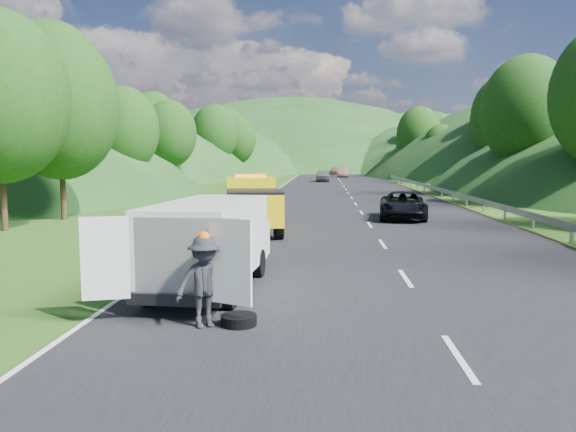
# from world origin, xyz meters

# --- Properties ---
(ground) EXTENTS (320.00, 320.00, 0.00)m
(ground) POSITION_xyz_m (0.00, 0.00, 0.00)
(ground) COLOR #38661E
(ground) RESTS_ON ground
(road_surface) EXTENTS (14.00, 200.00, 0.02)m
(road_surface) POSITION_xyz_m (3.00, 40.00, 0.01)
(road_surface) COLOR black
(road_surface) RESTS_ON ground
(guardrail) EXTENTS (0.06, 140.00, 1.52)m
(guardrail) POSITION_xyz_m (10.30, 52.50, 0.00)
(guardrail) COLOR gray
(guardrail) RESTS_ON ground
(tree_line_left) EXTENTS (14.00, 140.00, 14.00)m
(tree_line_left) POSITION_xyz_m (-19.00, 60.00, 0.00)
(tree_line_left) COLOR #245218
(tree_line_left) RESTS_ON ground
(tree_line_right) EXTENTS (14.00, 140.00, 14.00)m
(tree_line_right) POSITION_xyz_m (23.00, 60.00, 0.00)
(tree_line_right) COLOR #245218
(tree_line_right) RESTS_ON ground
(hills_backdrop) EXTENTS (201.00, 288.60, 44.00)m
(hills_backdrop) POSITION_xyz_m (6.50, 134.70, 0.00)
(hills_backdrop) COLOR #2D5B23
(hills_backdrop) RESTS_ON ground
(tow_truck) EXTENTS (3.14, 6.11, 2.50)m
(tow_truck) POSITION_xyz_m (-2.29, 6.87, 1.22)
(tow_truck) COLOR black
(tow_truck) RESTS_ON ground
(white_van) EXTENTS (3.38, 6.35, 2.20)m
(white_van) POSITION_xyz_m (-1.98, -3.50, 1.24)
(white_van) COLOR black
(white_van) RESTS_ON ground
(woman) EXTENTS (0.48, 0.63, 1.63)m
(woman) POSITION_xyz_m (-2.97, 0.44, 0.00)
(woman) COLOR silver
(woman) RESTS_ON ground
(child) EXTENTS (0.64, 0.61, 1.04)m
(child) POSITION_xyz_m (-1.65, -1.29, 0.00)
(child) COLOR tan
(child) RESTS_ON ground
(worker) EXTENTS (1.31, 1.15, 1.76)m
(worker) POSITION_xyz_m (-1.47, -6.61, 0.00)
(worker) COLOR black
(worker) RESTS_ON ground
(suitcase) EXTENTS (0.42, 0.27, 0.63)m
(suitcase) POSITION_xyz_m (-4.87, 0.28, 0.32)
(suitcase) COLOR brown
(suitcase) RESTS_ON ground
(spare_tire) EXTENTS (0.71, 0.71, 0.20)m
(spare_tire) POSITION_xyz_m (-0.84, -6.46, 0.00)
(spare_tire) COLOR black
(spare_tire) RESTS_ON ground
(passing_suv) EXTENTS (2.88, 5.34, 1.42)m
(passing_suv) POSITION_xyz_m (4.94, 12.78, 0.00)
(passing_suv) COLOR black
(passing_suv) RESTS_ON ground
(dist_car_a) EXTENTS (1.89, 4.70, 1.60)m
(dist_car_a) POSITION_xyz_m (0.61, 58.36, 0.00)
(dist_car_a) COLOR #525156
(dist_car_a) RESTS_ON ground
(dist_car_b) EXTENTS (1.66, 4.77, 1.57)m
(dist_car_b) POSITION_xyz_m (3.77, 74.85, 0.00)
(dist_car_b) COLOR brown
(dist_car_b) RESTS_ON ground
(dist_car_c) EXTENTS (2.02, 4.97, 1.44)m
(dist_car_c) POSITION_xyz_m (3.10, 88.83, 0.00)
(dist_car_c) COLOR #915848
(dist_car_c) RESTS_ON ground
(dist_car_d) EXTENTS (1.89, 4.70, 1.60)m
(dist_car_d) POSITION_xyz_m (1.33, 105.31, 0.00)
(dist_car_d) COLOR brown
(dist_car_d) RESTS_ON ground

